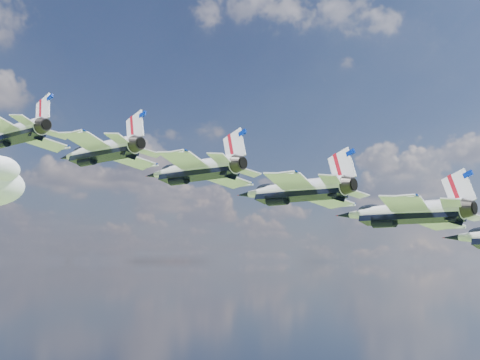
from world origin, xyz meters
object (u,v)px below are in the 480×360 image
jet_2 (191,170)px  jet_3 (291,190)px  jet_4 (400,212)px  jet_0 (11,134)px  jet_1 (98,151)px

jet_2 → jet_3: (8.27, -8.60, -2.69)m
jet_3 → jet_4: size_ratio=1.00×
jet_0 → jet_1: 12.23m
jet_2 → jet_3: jet_2 is taller
jet_0 → jet_3: 36.70m
jet_3 → jet_0: bearing=120.3°
jet_0 → jet_4: 48.93m
jet_1 → jet_2: size_ratio=1.00×
jet_0 → jet_2: bearing=-59.7°
jet_4 → jet_1: bearing=120.3°
jet_1 → jet_4: 36.70m
jet_2 → jet_3: 12.23m
jet_4 → jet_2: bearing=120.3°
jet_3 → jet_4: jet_3 is taller
jet_1 → jet_2: 12.23m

